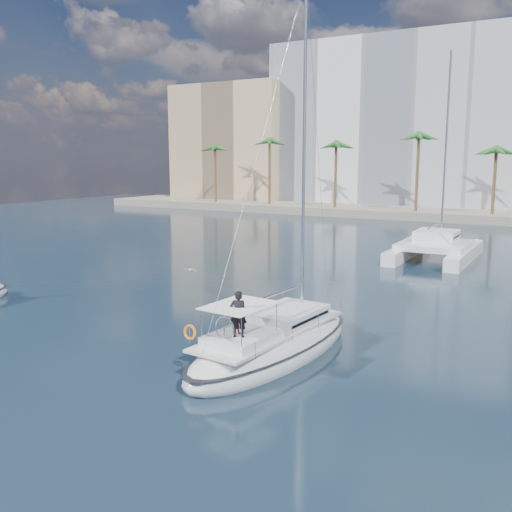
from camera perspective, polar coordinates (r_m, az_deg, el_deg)
The scene contains 9 objects.
ground at distance 31.07m, azimuth -2.40°, elevation -6.46°, with size 160.00×160.00×0.00m, color black.
quay at distance 88.06m, azimuth 19.27°, elevation 3.96°, with size 120.00×14.00×1.20m, color gray.
building_modern at distance 102.26m, azimuth 14.23°, elevation 12.46°, with size 42.00×16.00×28.00m, color white.
building_tan_left at distance 110.63m, azimuth -1.84°, elevation 10.97°, with size 22.00×14.00×22.00m, color tan.
palm_left at distance 96.21m, azimuth -1.52°, elevation 10.72°, with size 3.60×3.60×12.30m.
palm_centre at distance 83.77m, azimuth 19.13°, elevation 10.34°, with size 3.60×3.60×12.30m.
main_sloop at distance 25.54m, azimuth 1.78°, elevation -8.84°, with size 4.70×11.85×17.17m.
catamaran at distance 51.88m, azimuth 17.53°, elevation 0.97°, with size 6.15×12.21×17.73m.
seagull at distance 39.15m, azimuth -6.54°, elevation -1.38°, with size 1.02×0.44×0.19m.
Camera 1 is at (15.92, -25.23, 8.68)m, focal length 40.00 mm.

